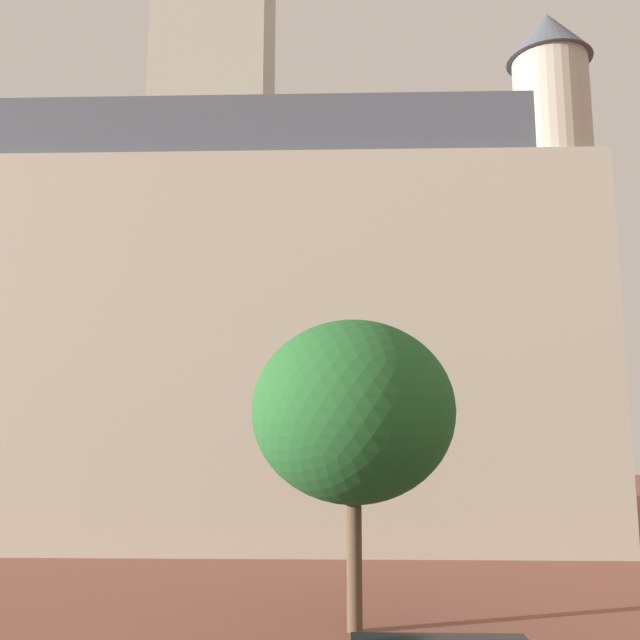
% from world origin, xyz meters
% --- Properties ---
extents(landmark_building, '(27.30, 12.15, 31.86)m').
position_xyz_m(landmark_building, '(-3.85, 28.02, 9.03)').
color(landmark_building, '#B2A893').
rests_on(landmark_building, ground_plane).
extents(tree_curb_far, '(4.38, 4.38, 6.47)m').
position_xyz_m(tree_curb_far, '(0.58, 13.94, 4.49)').
color(tree_curb_far, brown).
rests_on(tree_curb_far, ground_plane).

